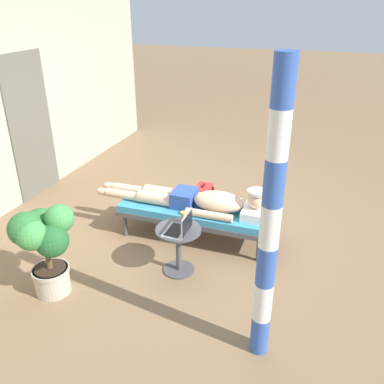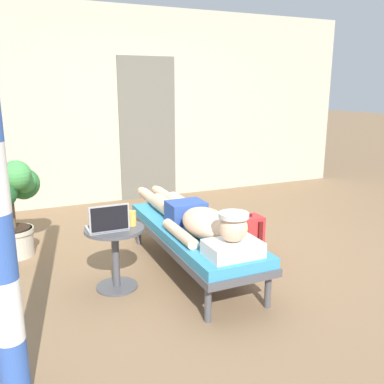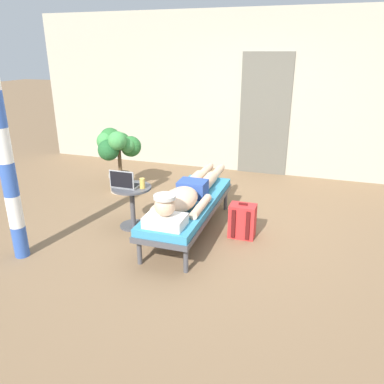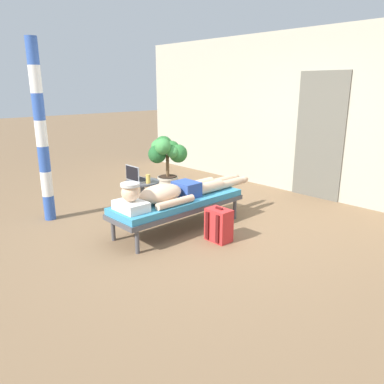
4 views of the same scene
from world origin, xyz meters
name	(u,v)px [view 2 (image 2 of 4)]	position (x,y,z in m)	size (l,w,h in m)	color
ground_plane	(206,261)	(0.00, 0.00, 0.00)	(40.00, 40.00, 0.00)	#846647
house_wall_back	(113,106)	(-0.20, 2.61, 1.35)	(7.60, 0.20, 2.70)	#B2AD99
house_door_panel	(148,129)	(0.26, 2.50, 1.02)	(0.84, 0.03, 2.04)	#625F54
lounge_chair	(192,234)	(-0.20, -0.14, 0.35)	(0.60, 1.86, 0.42)	#4C4C51
person_reclining	(195,217)	(-0.20, -0.20, 0.52)	(0.53, 2.17, 0.33)	white
side_table	(115,247)	(-0.91, -0.20, 0.36)	(0.48, 0.48, 0.52)	#4C4C51
laptop	(108,224)	(-0.97, -0.25, 0.58)	(0.31, 0.24, 0.23)	#A5A8AD
drink_glass	(132,218)	(-0.76, -0.20, 0.58)	(0.06, 0.06, 0.12)	gold
backpack	(246,237)	(0.42, -0.04, 0.20)	(0.30, 0.26, 0.42)	red
potted_plant	(7,193)	(-1.68, 0.88, 0.64)	(0.62, 0.60, 0.97)	#BFB29E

